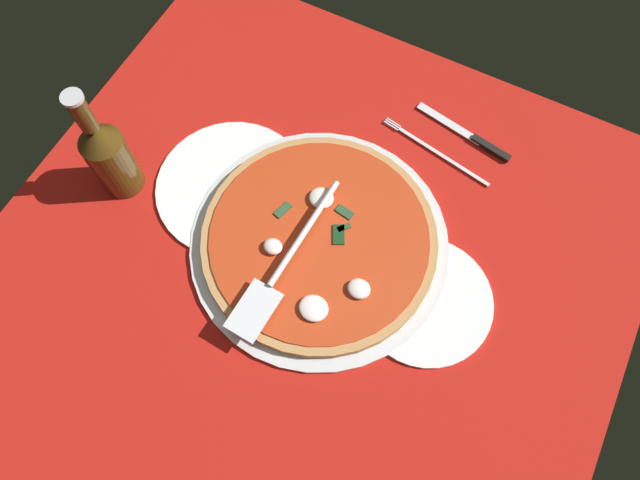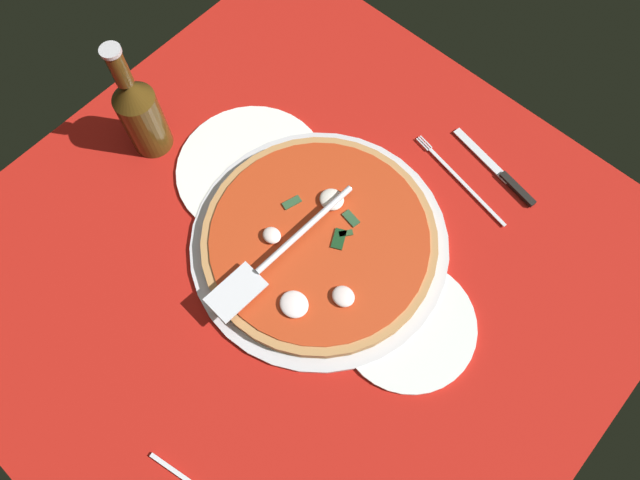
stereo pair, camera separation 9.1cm
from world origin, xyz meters
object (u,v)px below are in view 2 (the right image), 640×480
dinner_plate_left (251,169)px  pizza (320,240)px  dinner_plate_right (408,325)px  place_setting_far (481,178)px  beer_bottle (139,113)px  pizza_server (278,253)px

dinner_plate_left → pizza: pizza is taller
dinner_plate_right → place_setting_far: (-6.80, 28.35, -0.15)cm
beer_bottle → dinner_plate_left: bearing=24.3°
beer_bottle → dinner_plate_right: bearing=4.5°
pizza → pizza_server: pizza_server is taller
pizza_server → dinner_plate_left: bearing=-117.6°
pizza → beer_bottle: size_ratio=1.60×
pizza_server → pizza: bearing=162.3°
dinner_plate_left → place_setting_far: 38.98cm
pizza_server → place_setting_far: 37.32cm
dinner_plate_left → pizza: 18.20cm
dinner_plate_left → beer_bottle: (-16.63, -7.51, 8.51)cm
place_setting_far → beer_bottle: bearing=45.5°
dinner_plate_left → pizza_server: pizza_server is taller
beer_bottle → pizza: bearing=8.3°
pizza → place_setting_far: (11.96, 27.47, -1.82)cm
dinner_plate_left → place_setting_far: place_setting_far is taller
place_setting_far → beer_bottle: (-46.55, -32.51, 8.66)cm
pizza_server → beer_bottle: bearing=-89.9°
beer_bottle → place_setting_far: bearing=34.9°
dinner_plate_right → pizza: pizza is taller
pizza → pizza_server: 7.59cm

